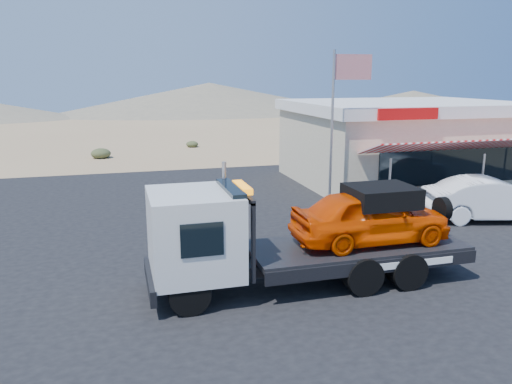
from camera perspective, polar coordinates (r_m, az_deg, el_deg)
ground at (r=13.74m, az=-2.21°, el=-8.70°), size 120.00×120.00×0.00m
asphalt_lot at (r=16.97m, az=2.00°, el=-4.36°), size 32.00×24.00×0.02m
tow_truck at (r=12.30m, az=5.34°, el=-4.35°), size 7.88×2.34×2.63m
white_sedan at (r=19.80m, az=25.36°, el=-0.75°), size 4.93×2.76×1.54m
jerky_store at (r=25.45m, az=16.43°, el=5.56°), size 10.40×9.97×3.90m
flagpole at (r=18.70m, az=9.38°, el=8.84°), size 1.55×0.10×6.00m
distant_hills at (r=67.98m, az=-21.72°, el=9.49°), size 126.00×48.00×4.20m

